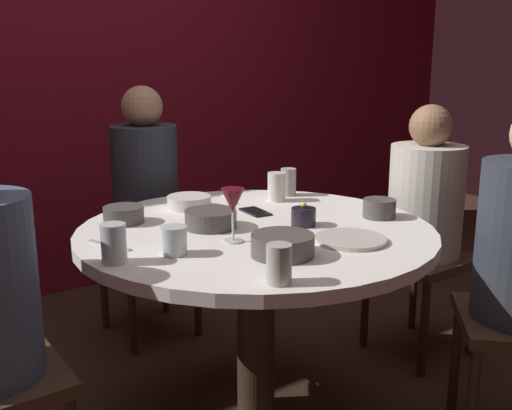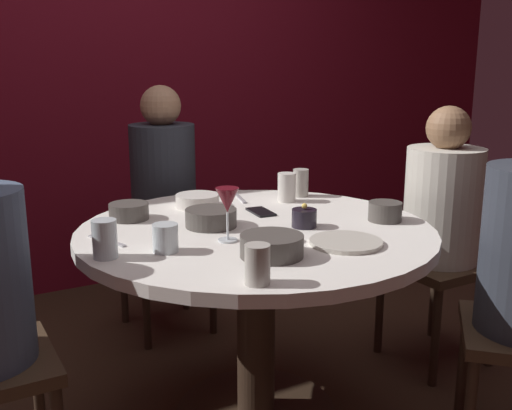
{
  "view_description": "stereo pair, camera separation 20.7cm",
  "coord_description": "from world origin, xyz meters",
  "px_view_note": "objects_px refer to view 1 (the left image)",
  "views": [
    {
      "loc": [
        -1.17,
        -1.64,
        1.31
      ],
      "look_at": [
        0.0,
        0.0,
        0.82
      ],
      "focal_mm": 41.95,
      "sensor_mm": 36.0,
      "label": 1
    },
    {
      "loc": [
        -1.0,
        -1.76,
        1.31
      ],
      "look_at": [
        0.0,
        0.0,
        0.82
      ],
      "focal_mm": 41.95,
      "sensor_mm": 36.0,
      "label": 2
    }
  ],
  "objects_px": {
    "bowl_serving_large": "(211,219)",
    "cup_by_right_diner": "(174,241)",
    "candle_holder": "(303,217)",
    "cup_by_left_diner": "(277,187)",
    "seated_diner_right": "(426,203)",
    "dinner_plate": "(350,239)",
    "bowl_small_white": "(379,208)",
    "bowl_sauce_side": "(283,245)",
    "seated_diner_back": "(145,186)",
    "cup_center_front": "(114,243)",
    "cup_near_candle": "(279,264)",
    "cup_far_edge": "(288,182)",
    "cell_phone": "(255,212)",
    "wine_glass": "(233,203)",
    "bowl_salad_center": "(189,202)",
    "dining_table": "(256,272)",
    "bowl_rice_portion": "(124,215)"
  },
  "relations": [
    {
      "from": "bowl_small_white",
      "to": "bowl_sauce_side",
      "type": "bearing_deg",
      "value": -165.61
    },
    {
      "from": "cup_by_right_diner",
      "to": "cup_far_edge",
      "type": "distance_m",
      "value": 0.9
    },
    {
      "from": "cell_phone",
      "to": "bowl_serving_large",
      "type": "relative_size",
      "value": 0.77
    },
    {
      "from": "cup_by_right_diner",
      "to": "bowl_serving_large",
      "type": "bearing_deg",
      "value": 38.02
    },
    {
      "from": "wine_glass",
      "to": "cup_center_front",
      "type": "height_order",
      "value": "wine_glass"
    },
    {
      "from": "bowl_small_white",
      "to": "cup_by_left_diner",
      "type": "bearing_deg",
      "value": 108.43
    },
    {
      "from": "wine_glass",
      "to": "cup_far_edge",
      "type": "distance_m",
      "value": 0.72
    },
    {
      "from": "cell_phone",
      "to": "bowl_rice_portion",
      "type": "bearing_deg",
      "value": 167.11
    },
    {
      "from": "wine_glass",
      "to": "cup_center_front",
      "type": "bearing_deg",
      "value": 175.86
    },
    {
      "from": "cell_phone",
      "to": "cup_far_edge",
      "type": "height_order",
      "value": "cup_far_edge"
    },
    {
      "from": "cup_center_front",
      "to": "bowl_salad_center",
      "type": "bearing_deg",
      "value": 42.19
    },
    {
      "from": "cell_phone",
      "to": "cup_by_left_diner",
      "type": "height_order",
      "value": "cup_by_left_diner"
    },
    {
      "from": "seated_diner_back",
      "to": "bowl_sauce_side",
      "type": "height_order",
      "value": "seated_diner_back"
    },
    {
      "from": "dining_table",
      "to": "bowl_rice_portion",
      "type": "height_order",
      "value": "bowl_rice_portion"
    },
    {
      "from": "cup_center_front",
      "to": "cup_far_edge",
      "type": "relative_size",
      "value": 0.98
    },
    {
      "from": "seated_diner_right",
      "to": "dinner_plate",
      "type": "relative_size",
      "value": 4.87
    },
    {
      "from": "bowl_salad_center",
      "to": "cup_center_front",
      "type": "relative_size",
      "value": 1.5
    },
    {
      "from": "bowl_rice_portion",
      "to": "cup_far_edge",
      "type": "xyz_separation_m",
      "value": [
        0.76,
        0.01,
        0.03
      ]
    },
    {
      "from": "candle_holder",
      "to": "cup_far_edge",
      "type": "distance_m",
      "value": 0.49
    },
    {
      "from": "bowl_small_white",
      "to": "dining_table",
      "type": "bearing_deg",
      "value": 160.94
    },
    {
      "from": "wine_glass",
      "to": "cell_phone",
      "type": "relative_size",
      "value": 1.26
    },
    {
      "from": "bowl_salad_center",
      "to": "cup_by_right_diner",
      "type": "height_order",
      "value": "cup_by_right_diner"
    },
    {
      "from": "bowl_serving_large",
      "to": "cup_by_right_diner",
      "type": "bearing_deg",
      "value": -141.98
    },
    {
      "from": "cell_phone",
      "to": "cup_center_front",
      "type": "relative_size",
      "value": 1.21
    },
    {
      "from": "cup_far_edge",
      "to": "cup_center_front",
      "type": "bearing_deg",
      "value": -157.09
    },
    {
      "from": "bowl_salad_center",
      "to": "bowl_sauce_side",
      "type": "distance_m",
      "value": 0.69
    },
    {
      "from": "seated_diner_right",
      "to": "cup_near_candle",
      "type": "distance_m",
      "value": 1.28
    },
    {
      "from": "bowl_sauce_side",
      "to": "cup_center_front",
      "type": "bearing_deg",
      "value": 152.01
    },
    {
      "from": "candle_holder",
      "to": "dinner_plate",
      "type": "height_order",
      "value": "candle_holder"
    },
    {
      "from": "seated_diner_right",
      "to": "cup_by_right_diner",
      "type": "distance_m",
      "value": 1.3
    },
    {
      "from": "bowl_small_white",
      "to": "cup_center_front",
      "type": "height_order",
      "value": "cup_center_front"
    },
    {
      "from": "cup_by_left_diner",
      "to": "dinner_plate",
      "type": "bearing_deg",
      "value": -104.75
    },
    {
      "from": "seated_diner_back",
      "to": "candle_holder",
      "type": "height_order",
      "value": "seated_diner_back"
    },
    {
      "from": "seated_diner_back",
      "to": "bowl_sauce_side",
      "type": "relative_size",
      "value": 6.31
    },
    {
      "from": "bowl_salad_center",
      "to": "cup_by_left_diner",
      "type": "bearing_deg",
      "value": -15.6
    },
    {
      "from": "candle_holder",
      "to": "cup_by_left_diner",
      "type": "xyz_separation_m",
      "value": [
        0.16,
        0.36,
        0.03
      ]
    },
    {
      "from": "candle_holder",
      "to": "bowl_small_white",
      "type": "height_order",
      "value": "candle_holder"
    },
    {
      "from": "bowl_serving_large",
      "to": "cup_near_candle",
      "type": "distance_m",
      "value": 0.58
    },
    {
      "from": "candle_holder",
      "to": "cup_far_edge",
      "type": "xyz_separation_m",
      "value": [
        0.26,
        0.42,
        0.03
      ]
    },
    {
      "from": "dining_table",
      "to": "cup_by_left_diner",
      "type": "distance_m",
      "value": 0.47
    },
    {
      "from": "bowl_salad_center",
      "to": "bowl_serving_large",
      "type": "bearing_deg",
      "value": -105.17
    },
    {
      "from": "dinner_plate",
      "to": "bowl_small_white",
      "type": "height_order",
      "value": "bowl_small_white"
    },
    {
      "from": "bowl_rice_portion",
      "to": "cup_by_left_diner",
      "type": "xyz_separation_m",
      "value": [
        0.66,
        -0.04,
        0.03
      ]
    },
    {
      "from": "cup_by_right_diner",
      "to": "cup_center_front",
      "type": "height_order",
      "value": "cup_center_front"
    },
    {
      "from": "cup_near_candle",
      "to": "cup_center_front",
      "type": "relative_size",
      "value": 0.92
    },
    {
      "from": "bowl_serving_large",
      "to": "bowl_salad_center",
      "type": "bearing_deg",
      "value": 74.83
    },
    {
      "from": "bowl_salad_center",
      "to": "bowl_small_white",
      "type": "height_order",
      "value": "bowl_small_white"
    },
    {
      "from": "dining_table",
      "to": "seated_diner_back",
      "type": "bearing_deg",
      "value": 90.0
    },
    {
      "from": "candle_holder",
      "to": "cup_near_candle",
      "type": "xyz_separation_m",
      "value": [
        -0.42,
        -0.4,
        0.02
      ]
    },
    {
      "from": "dining_table",
      "to": "dinner_plate",
      "type": "bearing_deg",
      "value": -64.94
    }
  ]
}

